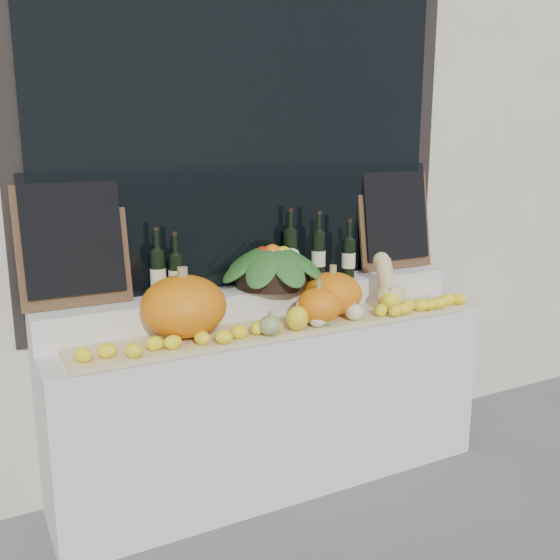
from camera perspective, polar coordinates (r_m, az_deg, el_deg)
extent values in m
cube|color=beige|center=(3.74, -6.08, 19.66)|extent=(7.00, 0.90, 4.50)
cube|color=black|center=(3.31, -2.92, 14.53)|extent=(2.40, 0.04, 2.10)
cube|color=black|center=(3.28, -2.70, 14.54)|extent=(2.20, 0.02, 2.00)
cube|color=silver|center=(3.35, -0.61, -11.15)|extent=(2.30, 0.55, 0.88)
cube|color=silver|center=(3.30, -1.82, -1.93)|extent=(2.30, 0.25, 0.16)
cube|color=tan|center=(3.09, 0.43, -4.30)|extent=(2.10, 0.32, 0.02)
ellipsoid|color=orange|center=(2.90, -8.79, -2.38)|extent=(0.52, 0.52, 0.29)
ellipsoid|color=orange|center=(3.24, 4.83, -1.24)|extent=(0.37, 0.37, 0.22)
ellipsoid|color=orange|center=(3.08, 3.56, -2.37)|extent=(0.25, 0.25, 0.18)
ellipsoid|color=#DEBD83|center=(3.39, 10.04, -1.46)|extent=(0.16, 0.16, 0.14)
cylinder|color=#DEBD83|center=(3.40, 9.60, 0.52)|extent=(0.09, 0.14, 0.18)
sphere|color=#DEBD83|center=(3.42, 9.24, 1.80)|extent=(0.09, 0.09, 0.09)
ellipsoid|color=#3A641E|center=(3.07, 4.09, -3.42)|extent=(0.10, 0.10, 0.08)
cylinder|color=olive|center=(3.05, 4.11, -2.48)|extent=(0.02, 0.02, 0.02)
ellipsoid|color=#3A641E|center=(2.90, -0.92, -4.17)|extent=(0.11, 0.11, 0.10)
cylinder|color=olive|center=(2.89, -0.93, -3.06)|extent=(0.02, 0.02, 0.02)
ellipsoid|color=beige|center=(3.04, 3.48, -3.65)|extent=(0.09, 0.09, 0.07)
cylinder|color=olive|center=(3.03, 3.49, -2.80)|extent=(0.02, 0.02, 0.02)
ellipsoid|color=yellow|center=(2.98, 1.59, -3.52)|extent=(0.11, 0.11, 0.12)
cylinder|color=olive|center=(2.96, 1.60, -2.20)|extent=(0.02, 0.02, 0.02)
ellipsoid|color=beige|center=(3.17, 6.84, -2.93)|extent=(0.10, 0.10, 0.08)
cylinder|color=olive|center=(3.15, 6.86, -2.02)|extent=(0.02, 0.02, 0.02)
ellipsoid|color=yellow|center=(3.34, 10.00, -1.97)|extent=(0.10, 0.10, 0.11)
cylinder|color=olive|center=(3.32, 10.05, -0.87)|extent=(0.02, 0.02, 0.02)
cylinder|color=black|center=(3.29, -0.69, 0.36)|extent=(0.40, 0.40, 0.10)
cylinder|color=black|center=(3.06, -11.08, 0.46)|extent=(0.07, 0.07, 0.24)
cylinder|color=black|center=(3.03, -11.22, 3.57)|extent=(0.03, 0.03, 0.10)
cylinder|color=beige|center=(3.06, -11.07, 0.27)|extent=(0.08, 0.08, 0.08)
cylinder|color=black|center=(3.02, -11.26, 4.62)|extent=(0.03, 0.03, 0.02)
cylinder|color=black|center=(3.08, -9.48, 0.35)|extent=(0.07, 0.07, 0.21)
cylinder|color=black|center=(3.05, -9.58, 3.18)|extent=(0.03, 0.03, 0.10)
cylinder|color=beige|center=(3.09, -9.47, 0.17)|extent=(0.08, 0.08, 0.08)
cylinder|color=black|center=(3.05, -9.62, 4.22)|extent=(0.03, 0.03, 0.02)
cylinder|color=black|center=(3.37, 0.95, 2.22)|extent=(0.08, 0.08, 0.28)
cylinder|color=black|center=(3.34, 0.97, 5.46)|extent=(0.03, 0.03, 0.10)
cylinder|color=beige|center=(3.37, 0.95, 2.06)|extent=(0.08, 0.08, 0.08)
cylinder|color=black|center=(3.33, 0.97, 6.41)|extent=(0.03, 0.03, 0.02)
cylinder|color=black|center=(3.40, 3.53, 2.17)|extent=(0.07, 0.07, 0.27)
cylinder|color=black|center=(3.37, 3.57, 5.23)|extent=(0.03, 0.03, 0.10)
cylinder|color=beige|center=(3.40, 3.53, 2.00)|extent=(0.08, 0.08, 0.08)
cylinder|color=black|center=(3.36, 3.59, 6.17)|extent=(0.03, 0.03, 0.02)
cylinder|color=black|center=(3.49, 6.28, 1.98)|extent=(0.07, 0.07, 0.22)
cylinder|color=black|center=(3.47, 6.34, 4.54)|extent=(0.03, 0.03, 0.10)
cylinder|color=beige|center=(3.50, 6.28, 1.82)|extent=(0.08, 0.08, 0.08)
cylinder|color=black|center=(3.46, 6.37, 5.46)|extent=(0.03, 0.03, 0.02)
cube|color=#4C331E|center=(3.01, -18.43, 3.49)|extent=(0.50, 0.12, 0.61)
cube|color=black|center=(3.00, -18.42, 4.02)|extent=(0.44, 0.11, 0.56)
cube|color=#4C331E|center=(3.77, 10.38, 5.72)|extent=(0.50, 0.12, 0.61)
cube|color=black|center=(3.76, 10.54, 6.15)|extent=(0.44, 0.11, 0.56)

